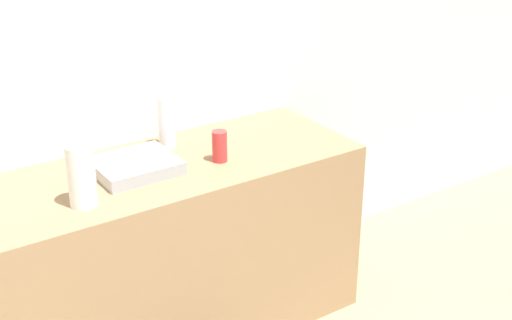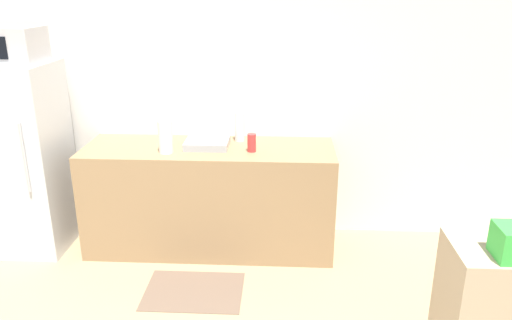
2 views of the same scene
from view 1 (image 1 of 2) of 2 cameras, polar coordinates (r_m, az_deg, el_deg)
wall_back at (r=3.32m, az=-16.43°, el=6.47°), size 8.00×0.06×2.60m
counter at (r=3.42m, az=-8.81°, el=-7.89°), size 2.08×0.69×0.91m
sink_basin at (r=3.20m, az=-9.65°, el=-0.47°), size 0.35×0.31×0.06m
bottle_tall at (r=3.42m, az=-7.18°, el=3.01°), size 0.08×0.08×0.25m
bottle_short at (r=3.26m, az=-2.93°, el=1.11°), size 0.07×0.07×0.15m
paper_towel_roll at (r=2.92m, az=-13.80°, el=-1.20°), size 0.11×0.11×0.26m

